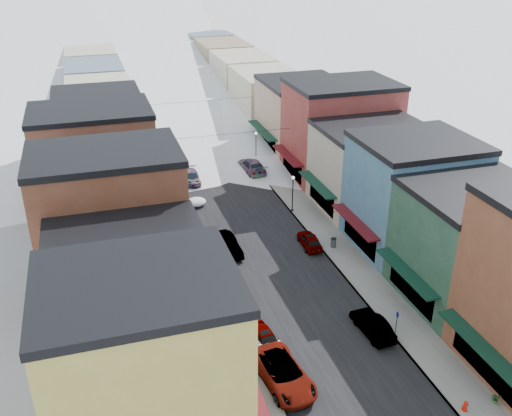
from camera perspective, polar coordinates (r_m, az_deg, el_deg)
road at (r=85.98m, az=-6.51°, el=7.39°), size 10.00×160.00×0.01m
sidewalk_left at (r=85.09m, az=-10.90°, el=6.94°), size 3.20×160.00×0.15m
sidewalk_right at (r=87.31m, az=-2.22°, el=7.87°), size 3.20×160.00×0.15m
curb_left at (r=85.25m, az=-9.87°, el=7.06°), size 0.10×160.00×0.15m
curb_right at (r=86.95m, az=-3.22°, el=7.77°), size 0.10×160.00×0.15m
bldg_l_yellow at (r=32.21m, az=-11.01°, el=-15.51°), size 11.30×8.70×11.50m
bldg_l_cream at (r=39.60m, az=-12.41°, el=-8.71°), size 11.30×8.20×9.50m
bldg_l_brick_near at (r=45.77m, az=-14.21°, el=-1.75°), size 12.30×8.20×12.50m
bldg_l_grayblue at (r=54.21m, az=-14.13°, el=0.65°), size 11.30×9.20×9.00m
bldg_l_brick_far at (r=62.16m, az=-15.75°, el=4.72°), size 13.30×9.20×11.00m
bldg_l_tan at (r=71.81m, az=-15.28°, el=7.14°), size 11.30×11.20×10.00m
bldg_r_green at (r=47.94m, az=20.77°, el=-3.43°), size 11.30×9.20×9.50m
bldg_r_blue at (r=54.23m, az=15.34°, el=1.38°), size 11.30×9.20×10.50m
bldg_r_cream at (r=61.88m, az=11.39°, el=4.10°), size 12.30×9.20×9.00m
bldg_r_brick_far at (r=69.23m, az=8.42°, el=7.75°), size 13.30×9.20×11.50m
bldg_r_tan at (r=77.89m, az=4.60°, el=9.20°), size 11.30×11.20×9.50m
distant_blocks at (r=106.88m, az=-9.05°, el=13.07°), size 34.00×55.00×8.00m
overhead_cables at (r=72.42m, az=-4.83°, el=9.11°), size 16.40×15.04×0.04m
car_white_suv at (r=38.85m, az=2.75°, el=-16.19°), size 3.38×6.13×1.62m
car_silver_sedan at (r=41.65m, az=0.97°, el=-13.02°), size 2.04×4.18×1.37m
car_dark_hatch at (r=52.99m, az=-2.98°, el=-3.67°), size 2.23×4.98×1.59m
car_silver_wagon at (r=68.33m, az=-6.47°, el=3.08°), size 2.14×4.70×1.34m
car_green_sedan at (r=43.76m, az=11.57°, el=-11.41°), size 1.80×4.44×1.43m
car_gray_suv at (r=54.15m, az=5.38°, el=-3.22°), size 1.83×4.04×1.35m
car_black_sedan at (r=70.85m, az=-0.43°, el=4.23°), size 2.74×5.90×1.67m
car_lane_silver at (r=83.49m, az=-6.88°, el=7.34°), size 1.95×4.39×1.47m
car_lane_white at (r=99.13m, az=-7.33°, el=10.32°), size 3.07×6.26×1.71m
fire_hydrant at (r=39.35m, az=20.19°, el=-18.10°), size 0.44×0.33×0.75m
parking_sign at (r=43.45m, az=13.89°, el=-10.95°), size 0.06×0.28×2.05m
trash_can at (r=54.11m, az=7.75°, el=-3.45°), size 0.53×0.53×0.90m
streetlamp_near at (r=59.85m, az=3.70°, el=1.90°), size 0.33×0.33×3.98m
streetlamp_far at (r=73.29m, az=-0.00°, el=6.50°), size 0.33×0.33×4.00m
planter_near at (r=40.54m, az=22.82°, el=-17.17°), size 0.62×0.54×0.65m
planter_far at (r=40.56m, az=22.81°, el=-17.21°), size 0.44×0.44×0.56m
snow_pile_near at (r=41.44m, az=1.05°, el=-13.65°), size 2.30×2.61×0.97m
snow_pile_mid at (r=47.96m, az=-2.24°, el=-7.62°), size 2.08×2.48×0.88m
snow_pile_far at (r=62.44m, az=-6.02°, el=0.62°), size 2.18×2.54×0.92m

